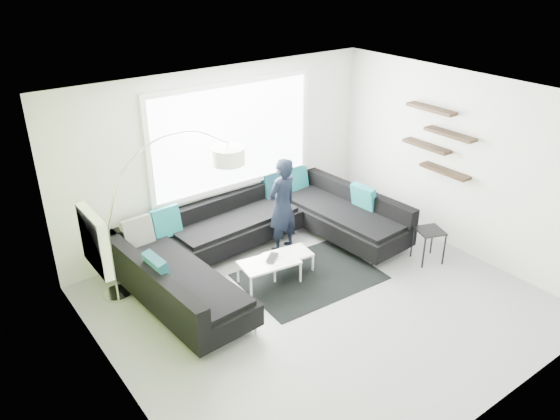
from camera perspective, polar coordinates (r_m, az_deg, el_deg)
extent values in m
plane|color=gray|center=(7.59, 4.28, -9.69)|extent=(5.50, 5.50, 0.00)
cube|color=silver|center=(8.75, -6.13, 5.65)|extent=(5.50, 0.04, 2.80)
cube|color=silver|center=(5.52, 22.08, -9.38)|extent=(5.50, 0.04, 2.80)
cube|color=silver|center=(5.67, -17.07, -7.45)|extent=(0.04, 5.00, 2.80)
cube|color=silver|center=(8.80, 18.41, 4.55)|extent=(0.04, 5.00, 2.80)
cube|color=white|center=(6.38, 5.12, 11.20)|extent=(5.50, 5.00, 0.04)
cube|color=#93C638|center=(5.68, -16.97, -7.42)|extent=(0.01, 5.00, 2.80)
cube|color=white|center=(8.71, -4.95, 7.71)|extent=(2.96, 0.06, 1.68)
cube|color=white|center=(6.09, -18.72, -3.07)|extent=(0.12, 0.66, 0.66)
cube|color=black|center=(8.83, 16.18, 7.02)|extent=(0.20, 1.24, 0.95)
cube|color=black|center=(8.31, -1.41, -4.41)|extent=(4.23, 2.80, 0.43)
cube|color=black|center=(8.13, -1.44, -2.13)|extent=(4.23, 2.80, 0.32)
cube|color=#0C4C51|center=(8.10, -1.44, -1.73)|extent=(3.64, 0.47, 0.45)
cube|color=black|center=(8.13, 3.09, -6.94)|extent=(2.02, 1.51, 0.01)
cube|color=white|center=(8.03, -0.12, -5.91)|extent=(1.15, 0.77, 0.35)
cube|color=black|center=(8.68, 15.21, -3.59)|extent=(0.49, 0.49, 0.53)
imported|color=black|center=(8.45, 0.22, 0.46)|extent=(0.68, 0.55, 1.55)
imported|color=black|center=(7.86, -0.54, -5.08)|extent=(0.49, 0.48, 0.02)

